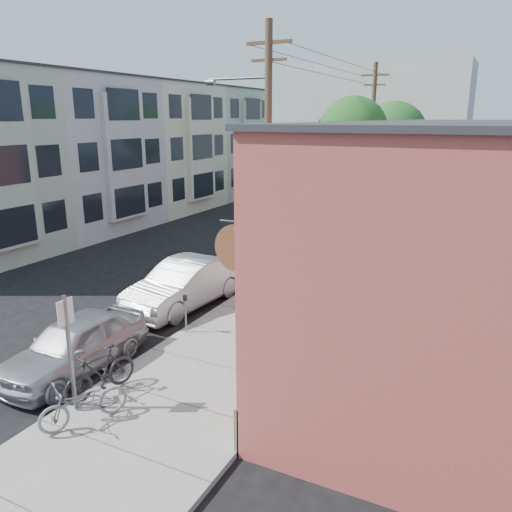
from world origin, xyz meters
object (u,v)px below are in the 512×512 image
at_px(parking_meter_near, 185,307).
at_px(car_2, 258,249).
at_px(parked_bike_b, 84,402).
at_px(car_3, 299,225).
at_px(cyclist, 277,283).
at_px(parked_bike_a, 100,372).
at_px(patio_chair_b, 252,385).
at_px(bus, 323,187).
at_px(car_4, 329,208).
at_px(car_0, 75,345).
at_px(tree_leafy_mid, 353,132).
at_px(parking_meter_far, 304,238).
at_px(tree_bare, 302,214).
at_px(utility_pole_near, 267,153).
at_px(patron_grey, 314,308).
at_px(patron_green, 295,330).
at_px(car_1, 185,284).
at_px(patio_chair_a, 267,370).
at_px(tree_leafy_far, 393,135).
at_px(sign_post, 69,342).

xyz_separation_m(parking_meter_near, car_2, (-1.45, 8.07, -0.18)).
relative_size(parked_bike_b, car_3, 0.35).
bearing_deg(cyclist, parked_bike_a, 83.14).
relative_size(patio_chair_b, bus, 0.09).
distance_m(parked_bike_b, car_4, 25.18).
height_order(car_0, car_3, car_3).
bearing_deg(car_3, patio_chair_b, -71.39).
bearing_deg(car_0, bus, 96.09).
xyz_separation_m(tree_leafy_mid, car_4, (-2.45, 3.89, -5.12)).
relative_size(parking_meter_far, tree_bare, 0.26).
bearing_deg(utility_pole_near, patio_chair_b, -66.84).
bearing_deg(cyclist, tree_bare, -73.83).
xyz_separation_m(tree_leafy_mid, parked_bike_a, (-0.33, -20.06, -5.21)).
bearing_deg(patio_chair_b, patron_grey, 101.44).
relative_size(cyclist, car_0, 0.38).
relative_size(cyclist, bus, 0.17).
relative_size(patron_green, parked_bike_a, 0.78).
distance_m(parking_meter_far, patron_grey, 9.12).
bearing_deg(tree_leafy_mid, parking_meter_far, -95.46).
height_order(tree_bare, car_0, tree_bare).
relative_size(parking_meter_near, car_0, 0.28).
xyz_separation_m(car_1, car_4, (-0.41, 17.77, -0.03)).
relative_size(parked_bike_a, car_1, 0.38).
distance_m(parking_meter_near, parked_bike_a, 4.01).
bearing_deg(patio_chair_a, tree_leafy_far, 104.57).
xyz_separation_m(sign_post, cyclist, (1.55, 8.06, -0.82)).
bearing_deg(tree_bare, car_0, -99.71).
height_order(cyclist, bus, bus).
distance_m(parking_meter_near, patron_green, 3.69).
relative_size(patron_grey, bus, 0.15).
relative_size(parked_bike_a, car_2, 0.36).
xyz_separation_m(utility_pole_near, patron_green, (3.55, -5.61, -4.48)).
bearing_deg(car_1, patio_chair_a, -32.22).
bearing_deg(patio_chair_b, tree_leafy_mid, 109.56).
xyz_separation_m(parked_bike_b, car_1, (-2.26, 7.27, 0.20)).
relative_size(parked_bike_a, car_3, 0.35).
distance_m(car_1, car_2, 5.89).
relative_size(tree_leafy_far, bus, 0.75).
height_order(tree_leafy_mid, patron_green, tree_leafy_mid).
xyz_separation_m(sign_post, tree_leafy_far, (0.45, 31.87, 3.57)).
xyz_separation_m(parking_meter_far, patio_chair_b, (3.69, -12.96, -0.39)).
bearing_deg(parked_bike_a, parking_meter_near, 106.50).
distance_m(parked_bike_b, car_1, 7.61).
bearing_deg(parked_bike_b, parking_meter_far, 120.12).
distance_m(tree_leafy_mid, car_2, 9.71).
distance_m(tree_leafy_far, car_0, 30.74).
xyz_separation_m(tree_bare, patron_green, (3.14, -8.48, -1.61)).
relative_size(patio_chair_b, car_0, 0.20).
distance_m(patron_grey, cyclist, 2.39).
bearing_deg(patio_chair_b, utility_pole_near, 123.22).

